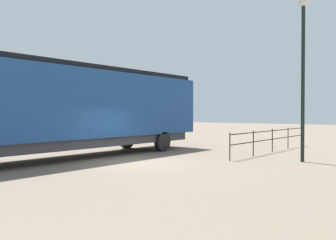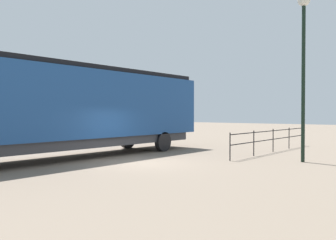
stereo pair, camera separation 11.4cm
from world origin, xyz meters
The scene contains 4 objects.
ground_plane centered at (0.00, 0.00, 0.00)m, with size 120.00×120.00×0.00m, color #756656.
locomotive centered at (-3.64, -0.33, 2.46)m, with size 3.14×15.72×4.41m.
lamp_post centered at (5.40, 4.68, 5.23)m, with size 0.55×0.55×7.38m.
platform_fence centered at (2.72, 7.83, 0.84)m, with size 0.05×9.73×1.28m.
Camera 1 is at (10.61, -11.39, 2.15)m, focal length 38.41 mm.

